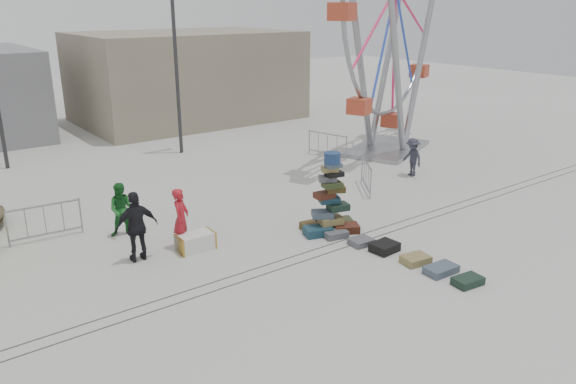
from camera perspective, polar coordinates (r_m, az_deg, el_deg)
ground at (r=14.47m, az=1.92°, el=-8.25°), size 90.00×90.00×0.00m
track_line_near at (r=14.89m, az=0.47°, el=-7.41°), size 40.00×0.04×0.01m
track_line_far at (r=15.18m, az=-0.45°, el=-6.88°), size 40.00×0.04×0.01m
building_right at (r=33.87m, az=-10.26°, el=11.51°), size 12.00×8.00×5.00m
lamp_post_right at (r=25.70m, az=-11.17°, el=13.71°), size 1.41×0.25×8.00m
suitcase_tower at (r=16.80m, az=4.29°, el=-1.80°), size 1.92×1.58×2.46m
ferris_wheel at (r=25.93m, az=10.78°, el=17.68°), size 10.14×4.41×12.68m
steamer_trunk at (r=15.89m, az=-9.38°, el=-5.00°), size 1.05×0.63×0.48m
row_case_0 at (r=16.79m, az=4.94°, el=-4.02°), size 0.77×0.49×0.19m
row_case_1 at (r=16.19m, az=7.44°, el=-5.02°), size 0.68×0.58×0.18m
row_case_2 at (r=15.85m, az=9.79°, el=-5.53°), size 0.77×0.64×0.25m
row_case_3 at (r=15.34m, az=12.84°, el=-6.69°), size 0.79×0.64×0.21m
row_case_4 at (r=14.96m, az=15.28°, el=-7.59°), size 0.89×0.56×0.20m
row_case_5 at (r=14.56m, az=17.80°, el=-8.59°), size 0.78×0.56×0.20m
barricade_dummy_c at (r=17.66m, az=-23.45°, el=-2.82°), size 2.00×0.25×1.10m
barricade_wheel_front at (r=20.73m, az=7.93°, el=1.66°), size 1.24×1.69×1.10m
barricade_wheel_back at (r=25.11m, az=4.02°, el=4.80°), size 0.60×1.96×1.10m
pedestrian_red at (r=15.88m, az=-10.81°, el=-2.65°), size 0.74×0.74×1.73m
pedestrian_green at (r=17.12m, az=-16.48°, el=-1.73°), size 0.97×0.89×1.62m
pedestrian_black at (r=15.32m, az=-15.10°, el=-3.41°), size 1.16×0.57×1.92m
pedestrian_grey at (r=22.75m, az=12.52°, el=3.47°), size 0.71×1.06×1.52m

